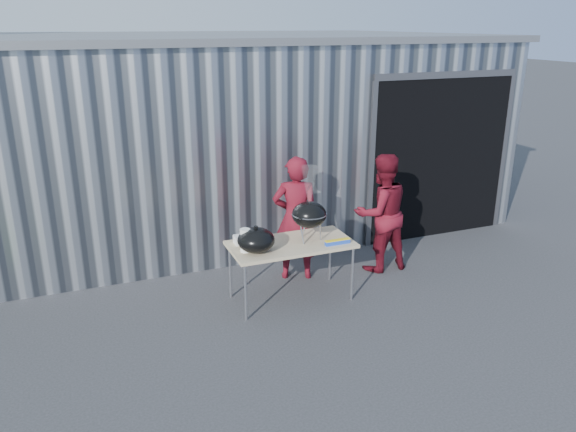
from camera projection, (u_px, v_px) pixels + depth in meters
name	position (u px, v px, depth m)	size (l,w,h in m)	color
ground	(284.00, 320.00, 6.55)	(80.00, 80.00, 0.00)	#2D2D30
building	(239.00, 122.00, 10.40)	(8.20, 6.20, 3.10)	#B7BCC4
folding_table	(291.00, 246.00, 6.83)	(1.50, 0.75, 0.75)	tan
kettle_grill	(309.00, 208.00, 6.77)	(0.43, 0.43, 0.93)	black
grill_lid	(256.00, 240.00, 6.52)	(0.44, 0.44, 0.32)	black
paper_towels	(245.00, 240.00, 6.52)	(0.12, 0.12, 0.28)	white
white_tub	(243.00, 240.00, 6.79)	(0.20, 0.15, 0.10)	white
foil_box	(337.00, 242.00, 6.77)	(0.32, 0.05, 0.06)	blue
person_cook	(296.00, 218.00, 7.41)	(0.61, 0.40, 1.68)	maroon
person_bystander	(381.00, 213.00, 7.67)	(0.80, 0.62, 1.65)	maroon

